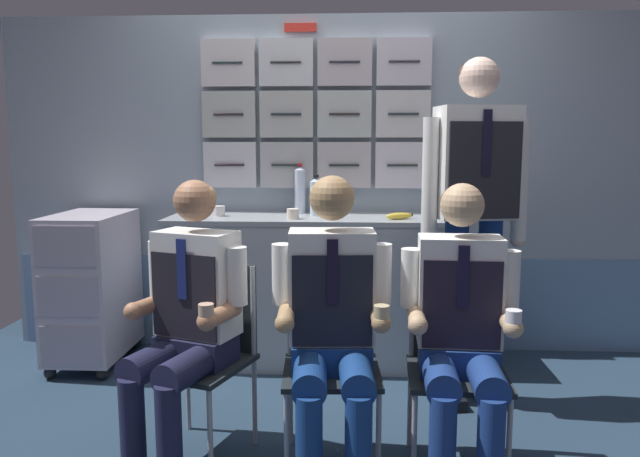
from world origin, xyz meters
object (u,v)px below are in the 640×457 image
sparkling_bottle_green (316,196)px  snack_banana (399,216)px  service_trolley (92,284)px  crew_member_right (332,317)px  crew_member_left (186,314)px  crew_member_by_counter (461,324)px  crew_member_standing (475,198)px  coffee_cup_white (329,212)px  folding_chair_left (209,338)px  folding_chair_by_counter (455,346)px  folding_chair_right (331,344)px

sparkling_bottle_green → snack_banana: size_ratio=1.46×
service_trolley → crew_member_right: size_ratio=0.76×
crew_member_left → crew_member_by_counter: crew_member_left is taller
service_trolley → crew_member_standing: size_ratio=0.52×
crew_member_standing → coffee_cup_white: size_ratio=30.54×
crew_member_by_counter → sparkling_bottle_green: (-0.65, 1.35, 0.38)m
folding_chair_left → coffee_cup_white: 1.25m
crew_member_right → coffee_cup_white: size_ratio=21.13×
crew_member_left → folding_chair_by_counter: (1.13, 0.10, -0.15)m
service_trolley → snack_banana: size_ratio=5.40×
folding_chair_by_counter → snack_banana: bearing=99.1°
service_trolley → crew_member_standing: 2.33m
folding_chair_right → folding_chair_by_counter: same height
coffee_cup_white → crew_member_standing: bearing=-34.5°
service_trolley → crew_member_right: 1.93m
crew_member_left → crew_member_by_counter: 1.12m
folding_chair_right → crew_member_by_counter: 0.56m
service_trolley → coffee_cup_white: coffee_cup_white is taller
crew_member_standing → snack_banana: (-0.35, 0.44, -0.15)m
crew_member_standing → sparkling_bottle_green: bearing=144.9°
folding_chair_right → coffee_cup_white: (-0.05, 1.12, 0.44)m
folding_chair_left → folding_chair_by_counter: bearing=-3.0°
crew_member_by_counter → folding_chair_by_counter: bearing=87.4°
service_trolley → folding_chair_right: 1.82m
service_trolley → crew_member_by_counter: bearing=-30.7°
folding_chair_left → service_trolley: bearing=134.2°
snack_banana → crew_member_left: bearing=-130.3°
service_trolley → folding_chair_right: (1.50, -1.04, 0.00)m
folding_chair_right → crew_member_right: crew_member_right is taller
service_trolley → crew_member_right: (1.51, -1.20, 0.17)m
folding_chair_left → crew_member_by_counter: size_ratio=0.69×
service_trolley → coffee_cup_white: bearing=3.2°
folding_chair_right → crew_member_standing: (0.71, 0.59, 0.58)m
folding_chair_right → snack_banana: 1.18m
folding_chair_left → coffee_cup_white: bearing=65.1°
sparkling_bottle_green → crew_member_left: bearing=-109.9°
crew_member_right → sparkling_bottle_green: bearing=96.1°
sparkling_bottle_green → folding_chair_by_counter: bearing=-60.9°
coffee_cup_white → snack_banana: 0.42m
crew_member_right → sparkling_bottle_green: 1.40m
crew_member_left → crew_member_by_counter: (1.12, -0.07, -0.00)m
crew_member_right → folding_chair_right: bearing=93.5°
folding_chair_left → crew_member_by_counter: crew_member_by_counter is taller
sparkling_bottle_green → coffee_cup_white: 0.14m
crew_member_standing → snack_banana: size_ratio=10.30×
service_trolley → coffee_cup_white: 1.52m
folding_chair_left → crew_member_by_counter: 1.10m
service_trolley → crew_member_by_counter: 2.35m
folding_chair_by_counter → crew_member_right: bearing=-163.0°
crew_member_right → crew_member_by_counter: crew_member_right is taller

